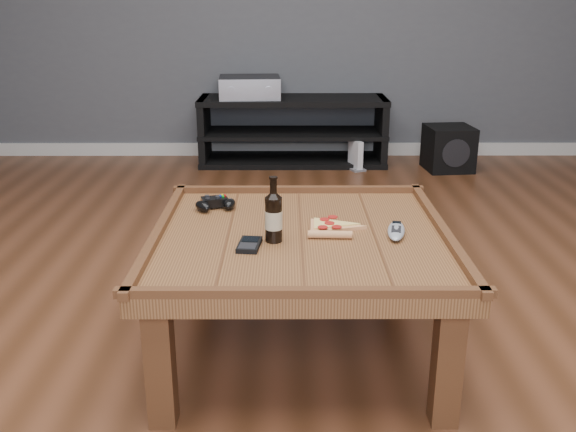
{
  "coord_description": "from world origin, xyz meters",
  "views": [
    {
      "loc": [
        -0.05,
        -2.05,
        1.22
      ],
      "look_at": [
        -0.04,
        -0.02,
        0.52
      ],
      "focal_mm": 40.0,
      "sensor_mm": 36.0,
      "label": 1
    }
  ],
  "objects_px": {
    "pizza_slice": "(330,227)",
    "subwoofer": "(448,148)",
    "beer_bottle": "(274,216)",
    "game_controller": "(215,203)",
    "remote_control": "(396,231)",
    "coffee_table": "(301,250)",
    "av_receiver": "(250,87)",
    "media_console": "(293,131)",
    "game_console": "(355,156)",
    "smartphone": "(249,245)"
  },
  "relations": [
    {
      "from": "smartphone",
      "to": "media_console",
      "type": "bearing_deg",
      "value": 93.1
    },
    {
      "from": "beer_bottle",
      "to": "smartphone",
      "type": "relative_size",
      "value": 1.67
    },
    {
      "from": "pizza_slice",
      "to": "subwoofer",
      "type": "xyz_separation_m",
      "value": [
        1.04,
        2.51,
        -0.3
      ]
    },
    {
      "from": "game_controller",
      "to": "smartphone",
      "type": "bearing_deg",
      "value": -85.11
    },
    {
      "from": "beer_bottle",
      "to": "game_console",
      "type": "bearing_deg",
      "value": 78.1
    },
    {
      "from": "pizza_slice",
      "to": "game_console",
      "type": "relative_size",
      "value": 1.24
    },
    {
      "from": "pizza_slice",
      "to": "smartphone",
      "type": "height_order",
      "value": "pizza_slice"
    },
    {
      "from": "media_console",
      "to": "pizza_slice",
      "type": "distance_m",
      "value": 2.72
    },
    {
      "from": "av_receiver",
      "to": "game_console",
      "type": "relative_size",
      "value": 2.13
    },
    {
      "from": "game_controller",
      "to": "pizza_slice",
      "type": "xyz_separation_m",
      "value": [
        0.42,
        -0.23,
        -0.01
      ]
    },
    {
      "from": "beer_bottle",
      "to": "remote_control",
      "type": "relative_size",
      "value": 1.12
    },
    {
      "from": "remote_control",
      "to": "game_console",
      "type": "xyz_separation_m",
      "value": [
        0.14,
        2.56,
        -0.36
      ]
    },
    {
      "from": "game_controller",
      "to": "pizza_slice",
      "type": "height_order",
      "value": "game_controller"
    },
    {
      "from": "media_console",
      "to": "smartphone",
      "type": "xyz_separation_m",
      "value": [
        -0.17,
        -2.87,
        0.21
      ]
    },
    {
      "from": "beer_bottle",
      "to": "subwoofer",
      "type": "bearing_deg",
      "value": 64.77
    },
    {
      "from": "av_receiver",
      "to": "pizza_slice",
      "type": "bearing_deg",
      "value": -84.84
    },
    {
      "from": "beer_bottle",
      "to": "av_receiver",
      "type": "bearing_deg",
      "value": 94.64
    },
    {
      "from": "game_controller",
      "to": "pizza_slice",
      "type": "distance_m",
      "value": 0.48
    },
    {
      "from": "beer_bottle",
      "to": "coffee_table",
      "type": "bearing_deg",
      "value": 37.24
    },
    {
      "from": "game_controller",
      "to": "smartphone",
      "type": "relative_size",
      "value": 1.26
    },
    {
      "from": "coffee_table",
      "to": "smartphone",
      "type": "height_order",
      "value": "coffee_table"
    },
    {
      "from": "pizza_slice",
      "to": "av_receiver",
      "type": "bearing_deg",
      "value": 101.25
    },
    {
      "from": "av_receiver",
      "to": "remote_control",
      "type": "bearing_deg",
      "value": -80.5
    },
    {
      "from": "beer_bottle",
      "to": "remote_control",
      "type": "xyz_separation_m",
      "value": [
        0.42,
        0.06,
        -0.07
      ]
    },
    {
      "from": "media_console",
      "to": "game_controller",
      "type": "distance_m",
      "value": 2.51
    },
    {
      "from": "remote_control",
      "to": "av_receiver",
      "type": "height_order",
      "value": "av_receiver"
    },
    {
      "from": "beer_bottle",
      "to": "game_controller",
      "type": "height_order",
      "value": "beer_bottle"
    },
    {
      "from": "coffee_table",
      "to": "game_controller",
      "type": "xyz_separation_m",
      "value": [
        -0.32,
        0.27,
        0.08
      ]
    },
    {
      "from": "beer_bottle",
      "to": "pizza_slice",
      "type": "height_order",
      "value": "beer_bottle"
    },
    {
      "from": "coffee_table",
      "to": "pizza_slice",
      "type": "height_order",
      "value": "pizza_slice"
    },
    {
      "from": "remote_control",
      "to": "subwoofer",
      "type": "relative_size",
      "value": 0.56
    },
    {
      "from": "av_receiver",
      "to": "coffee_table",
      "type": "bearing_deg",
      "value": -86.99
    },
    {
      "from": "subwoofer",
      "to": "media_console",
      "type": "bearing_deg",
      "value": 164.03
    },
    {
      "from": "pizza_slice",
      "to": "subwoofer",
      "type": "bearing_deg",
      "value": 69.9
    },
    {
      "from": "media_console",
      "to": "smartphone",
      "type": "height_order",
      "value": "media_console"
    },
    {
      "from": "pizza_slice",
      "to": "smartphone",
      "type": "xyz_separation_m",
      "value": [
        -0.27,
        -0.16,
        -0.0
      ]
    },
    {
      "from": "subwoofer",
      "to": "av_receiver",
      "type": "bearing_deg",
      "value": 166.48
    },
    {
      "from": "subwoofer",
      "to": "game_console",
      "type": "relative_size",
      "value": 1.61
    },
    {
      "from": "remote_control",
      "to": "subwoofer",
      "type": "bearing_deg",
      "value": 82.92
    },
    {
      "from": "media_console",
      "to": "av_receiver",
      "type": "distance_m",
      "value": 0.46
    },
    {
      "from": "beer_bottle",
      "to": "game_controller",
      "type": "bearing_deg",
      "value": 123.99
    },
    {
      "from": "coffee_table",
      "to": "av_receiver",
      "type": "bearing_deg",
      "value": 96.66
    },
    {
      "from": "media_console",
      "to": "pizza_slice",
      "type": "height_order",
      "value": "media_console"
    },
    {
      "from": "media_console",
      "to": "game_controller",
      "type": "height_order",
      "value": "media_console"
    },
    {
      "from": "remote_control",
      "to": "subwoofer",
      "type": "height_order",
      "value": "remote_control"
    },
    {
      "from": "pizza_slice",
      "to": "subwoofer",
      "type": "height_order",
      "value": "pizza_slice"
    },
    {
      "from": "beer_bottle",
      "to": "game_console",
      "type": "distance_m",
      "value": 2.71
    },
    {
      "from": "game_controller",
      "to": "coffee_table",
      "type": "bearing_deg",
      "value": -55.95
    },
    {
      "from": "subwoofer",
      "to": "game_console",
      "type": "bearing_deg",
      "value": 173.88
    },
    {
      "from": "pizza_slice",
      "to": "smartphone",
      "type": "bearing_deg",
      "value": -146.93
    }
  ]
}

